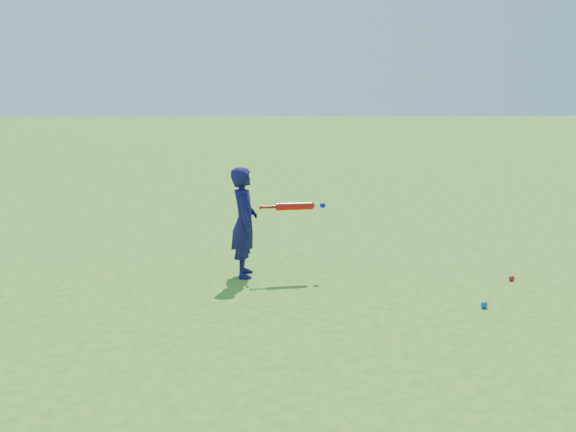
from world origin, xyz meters
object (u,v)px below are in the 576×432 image
object	(u,v)px
ground_ball_red	(512,278)
ground_ball_blue	(484,305)
child	(244,222)
bat_swing	(297,206)

from	to	relation	value
ground_ball_red	ground_ball_blue	world-z (taller)	ground_ball_blue
ground_ball_red	ground_ball_blue	bearing A→B (deg)	-125.36
child	ground_ball_blue	xyz separation A→B (m)	(2.36, -1.20, -0.59)
ground_ball_blue	bat_swing	bearing A→B (deg)	145.20
child	ground_ball_red	world-z (taller)	child
child	bat_swing	distance (m)	0.62
child	bat_swing	bearing A→B (deg)	-87.84
ground_ball_blue	bat_swing	distance (m)	2.28
ground_ball_blue	bat_swing	xyz separation A→B (m)	(-1.77, 1.23, 0.76)
child	ground_ball_red	distance (m)	3.04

